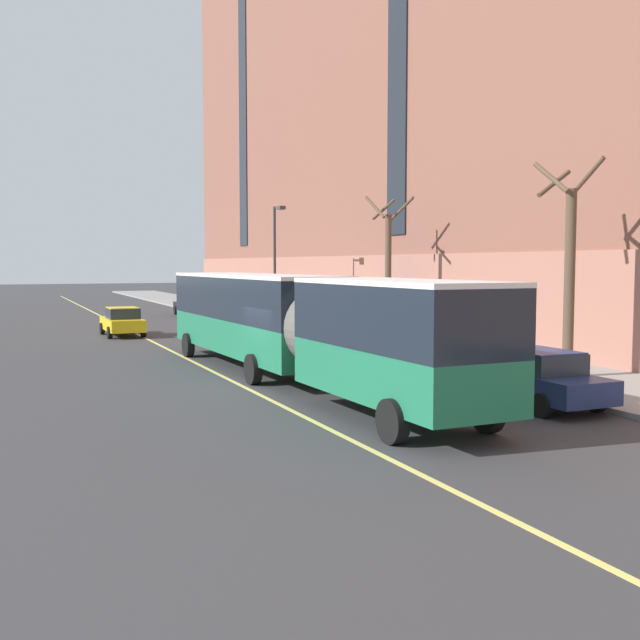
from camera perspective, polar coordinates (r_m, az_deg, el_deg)
ground_plane at (r=24.17m, az=-3.71°, el=-5.00°), size 260.00×260.00×0.00m
sidewalk at (r=31.10m, az=10.93°, el=-2.84°), size 5.71×160.00×0.15m
city_bus at (r=24.40m, az=-2.15°, el=-0.06°), size 3.33×20.40×3.52m
parked_car_silver_0 at (r=27.88m, az=5.78°, el=-2.15°), size 1.96×4.55×1.56m
parked_car_navy_2 at (r=21.46m, az=15.99°, el=-4.22°), size 2.03×4.78×1.56m
parked_car_black_3 at (r=57.28m, az=-9.76°, el=1.13°), size 2.07×4.79×1.56m
taxi_cab at (r=41.86m, az=-14.82°, el=-0.11°), size 2.01×4.33×1.56m
street_tree_mid_block at (r=26.07m, az=18.41°, el=3.80°), size 1.80×1.76×7.25m
street_tree_far_uptown at (r=36.32m, az=5.20°, el=3.98°), size 1.98×1.93×7.03m
street_lamp at (r=44.30m, az=-3.37°, el=5.06°), size 0.36×1.48×7.12m
lane_centerline at (r=26.72m, az=-7.72°, el=-4.13°), size 0.16×140.00×0.01m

